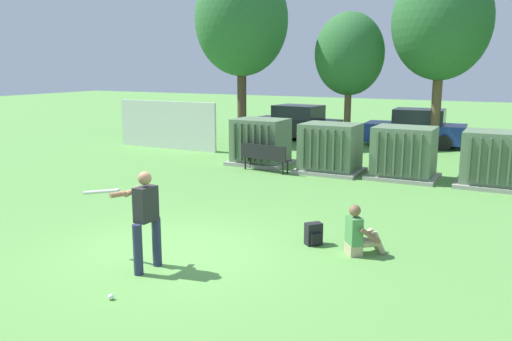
{
  "coord_description": "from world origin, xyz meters",
  "views": [
    {
      "loc": [
        5.82,
        -7.58,
        3.49
      ],
      "look_at": [
        0.06,
        3.5,
        1.0
      ],
      "focal_mm": 37.25,
      "sensor_mm": 36.0,
      "label": 1
    }
  ],
  "objects": [
    {
      "name": "tree_left",
      "position": [
        -5.93,
        13.64,
        5.41
      ],
      "size": [
        4.13,
        4.13,
        7.89
      ],
      "color": "#4C3828",
      "rests_on": "ground"
    },
    {
      "name": "seated_spectator",
      "position": [
        3.16,
        1.72,
        0.38
      ],
      "size": [
        0.76,
        0.71,
        0.96
      ],
      "color": "tan",
      "rests_on": "ground"
    },
    {
      "name": "batter",
      "position": [
        0.1,
        -0.73,
        0.98
      ],
      "size": [
        1.61,
        0.72,
        1.74
      ],
      "color": "#282D4C",
      "rests_on": "ground"
    },
    {
      "name": "backpack",
      "position": [
        2.22,
        1.82,
        0.21
      ],
      "size": [
        0.38,
        0.38,
        0.44
      ],
      "color": "black",
      "rests_on": "ground"
    },
    {
      "name": "parked_car_leftmost",
      "position": [
        -4.11,
        15.68,
        0.75
      ],
      "size": [
        4.35,
        2.24,
        1.62
      ],
      "color": "black",
      "rests_on": "ground"
    },
    {
      "name": "transformer_west",
      "position": [
        -2.65,
        9.07,
        0.79
      ],
      "size": [
        2.1,
        1.7,
        1.62
      ],
      "color": "#9E9B93",
      "rests_on": "ground"
    },
    {
      "name": "transformer_mid_east",
      "position": [
        2.41,
        8.94,
        0.79
      ],
      "size": [
        2.1,
        1.7,
        1.62
      ],
      "color": "#9E9B93",
      "rests_on": "ground"
    },
    {
      "name": "fence_panel",
      "position": [
        -7.81,
        10.5,
        1.0
      ],
      "size": [
        4.8,
        0.12,
        2.0
      ],
      "primitive_type": "cube",
      "color": "silver",
      "rests_on": "ground"
    },
    {
      "name": "tree_center_right",
      "position": [
        2.28,
        15.42,
        5.19
      ],
      "size": [
        3.96,
        3.96,
        7.56
      ],
      "color": "brown",
      "rests_on": "ground"
    },
    {
      "name": "sports_ball",
      "position": [
        0.42,
        -1.94,
        0.04
      ],
      "size": [
        0.09,
        0.09,
        0.09
      ],
      "primitive_type": "sphere",
      "color": "white",
      "rests_on": "ground"
    },
    {
      "name": "parked_car_left_of_center",
      "position": [
        1.39,
        16.08,
        0.75
      ],
      "size": [
        4.3,
        2.13,
        1.62
      ],
      "color": "navy",
      "rests_on": "ground"
    },
    {
      "name": "ground_plane",
      "position": [
        0.0,
        0.0,
        0.0
      ],
      "size": [
        96.0,
        96.0,
        0.0
      ],
      "primitive_type": "plane",
      "color": "#5B9947"
    },
    {
      "name": "transformer_east",
      "position": [
        5.02,
        9.0,
        0.79
      ],
      "size": [
        2.1,
        1.7,
        1.62
      ],
      "color": "#9E9B93",
      "rests_on": "ground"
    },
    {
      "name": "park_bench",
      "position": [
        -1.91,
        7.92,
        0.54
      ],
      "size": [
        1.84,
        0.68,
        0.92
      ],
      "color": "black",
      "rests_on": "ground"
    },
    {
      "name": "tree_center_left",
      "position": [
        -1.43,
        15.17,
        3.94
      ],
      "size": [
        3.01,
        3.01,
        5.75
      ],
      "color": "brown",
      "rests_on": "ground"
    },
    {
      "name": "transformer_mid_west",
      "position": [
        0.06,
        8.78,
        0.79
      ],
      "size": [
        2.1,
        1.7,
        1.62
      ],
      "color": "#9E9B93",
      "rests_on": "ground"
    }
  ]
}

